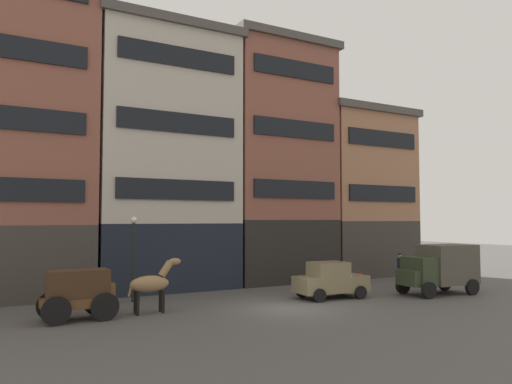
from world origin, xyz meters
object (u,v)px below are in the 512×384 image
object	(u,v)px
pedestrian_officer	(400,266)
fire_hydrant_curbside	(359,277)
draft_horse	(152,283)
cargo_wagon	(79,291)
streetlamp_curbside	(133,246)
delivery_truck_near	(439,267)
sedan_dark	(330,280)

from	to	relation	value
pedestrian_officer	fire_hydrant_curbside	world-z (taller)	pedestrian_officer
draft_horse	pedestrian_officer	world-z (taller)	draft_horse
cargo_wagon	streetlamp_curbside	world-z (taller)	streetlamp_curbside
delivery_truck_near	fire_hydrant_curbside	xyz separation A→B (m)	(-1.05, 5.18, -1.00)
draft_horse	fire_hydrant_curbside	xyz separation A→B (m)	(14.03, 2.95, -0.84)
cargo_wagon	sedan_dark	size ratio (longest dim) A/B	0.77
draft_horse	delivery_truck_near	size ratio (longest dim) A/B	0.53
draft_horse	pedestrian_officer	size ratio (longest dim) A/B	1.31
fire_hydrant_curbside	sedan_dark	bearing A→B (deg)	-144.97
draft_horse	sedan_dark	xyz separation A→B (m)	(9.14, -0.47, -0.36)
streetlamp_curbside	sedan_dark	bearing A→B (deg)	-22.55
cargo_wagon	fire_hydrant_curbside	xyz separation A→B (m)	(16.98, 2.95, -0.72)
delivery_truck_near	fire_hydrant_curbside	distance (m)	5.38
cargo_wagon	sedan_dark	xyz separation A→B (m)	(12.09, -0.47, -0.23)
sedan_dark	fire_hydrant_curbside	xyz separation A→B (m)	(4.89, 3.43, -0.49)
cargo_wagon	fire_hydrant_curbside	world-z (taller)	cargo_wagon
pedestrian_officer	streetlamp_curbside	world-z (taller)	streetlamp_curbside
sedan_dark	draft_horse	bearing A→B (deg)	177.03
delivery_truck_near	streetlamp_curbside	world-z (taller)	streetlamp_curbside
cargo_wagon	delivery_truck_near	world-z (taller)	delivery_truck_near
draft_horse	sedan_dark	size ratio (longest dim) A/B	0.61
cargo_wagon	draft_horse	bearing A→B (deg)	0.02
cargo_wagon	draft_horse	world-z (taller)	draft_horse
draft_horse	sedan_dark	bearing A→B (deg)	-2.97
draft_horse	delivery_truck_near	world-z (taller)	delivery_truck_near
draft_horse	streetlamp_curbside	distance (m)	3.57
streetlamp_curbside	pedestrian_officer	bearing A→B (deg)	-0.72
pedestrian_officer	delivery_truck_near	bearing A→B (deg)	-115.17
draft_horse	sedan_dark	distance (m)	9.16
delivery_truck_near	fire_hydrant_curbside	size ratio (longest dim) A/B	5.38
fire_hydrant_curbside	streetlamp_curbside	bearing A→B (deg)	178.65
streetlamp_curbside	fire_hydrant_curbside	xyz separation A→B (m)	(13.93, -0.33, -2.24)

